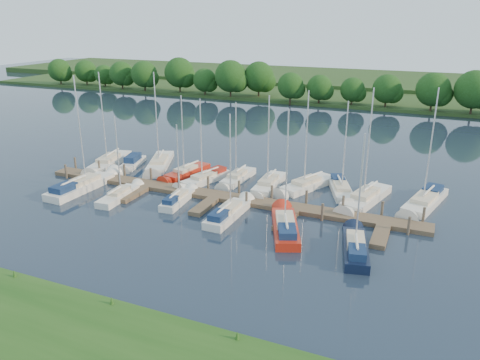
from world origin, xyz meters
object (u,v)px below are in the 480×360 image
at_px(dock, 215,198).
at_px(sailboat_n_5, 237,179).
at_px(motorboat, 133,163).
at_px(sailboat_s_2, 178,200).
at_px(sailboat_n_0, 109,164).

xyz_separation_m(dock, sailboat_n_5, (-0.20, 5.93, 0.08)).
bearing_deg(sailboat_n_5, dock, 94.11).
bearing_deg(motorboat, sailboat_s_2, 130.36).
relative_size(sailboat_n_5, sailboat_s_2, 1.14).
bearing_deg(sailboat_n_5, sailboat_n_0, 5.55).
xyz_separation_m(dock, sailboat_s_2, (-2.96, -1.97, 0.12)).
bearing_deg(motorboat, sailboat_n_5, 166.17).
distance_m(sailboat_n_0, sailboat_s_2, 15.32).
height_order(sailboat_n_0, sailboat_s_2, sailboat_n_0).
xyz_separation_m(sailboat_n_5, sailboat_s_2, (-2.76, -7.90, 0.04)).
relative_size(sailboat_n_0, sailboat_s_2, 1.45).
xyz_separation_m(motorboat, sailboat_s_2, (10.94, -7.95, -0.03)).
bearing_deg(sailboat_n_0, sailboat_n_5, 171.82).
height_order(dock, motorboat, motorboat).
height_order(dock, sailboat_n_5, sailboat_n_5).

